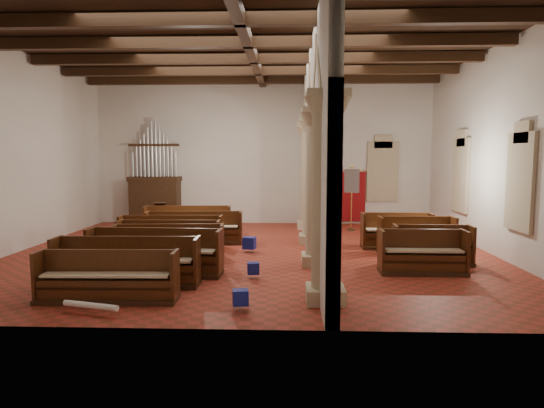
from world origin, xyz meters
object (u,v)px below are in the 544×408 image
(processional_banner, at_px, (351,209))
(pipe_organ, at_px, (155,192))
(nave_pew_0, at_px, (108,285))
(aisle_pew_0, at_px, (422,259))
(lectern, at_px, (160,217))

(processional_banner, bearing_deg, pipe_organ, -170.69)
(nave_pew_0, distance_m, aisle_pew_0, 7.23)
(pipe_organ, relative_size, lectern, 4.06)
(pipe_organ, relative_size, nave_pew_0, 1.59)
(lectern, bearing_deg, processional_banner, -12.08)
(processional_banner, relative_size, nave_pew_0, 0.92)
(processional_banner, bearing_deg, lectern, -162.43)
(lectern, bearing_deg, aisle_pew_0, -49.07)
(lectern, distance_m, nave_pew_0, 9.05)
(processional_banner, bearing_deg, aisle_pew_0, -63.51)
(nave_pew_0, height_order, aisle_pew_0, aisle_pew_0)
(processional_banner, relative_size, aisle_pew_0, 1.23)
(processional_banner, distance_m, aisle_pew_0, 6.46)
(lectern, bearing_deg, pipe_organ, 103.71)
(lectern, xyz_separation_m, processional_banner, (7.45, -0.17, 0.37))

